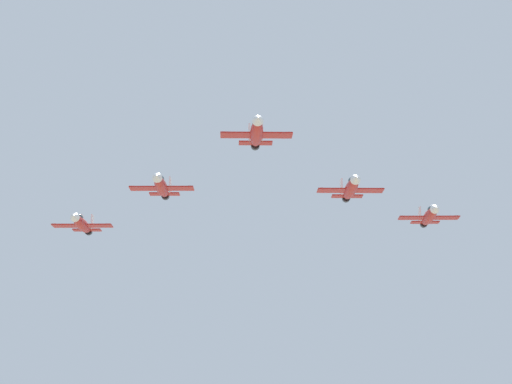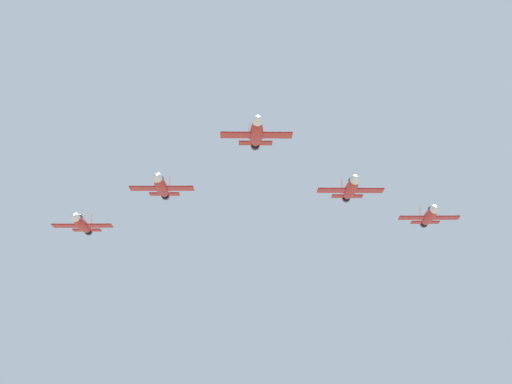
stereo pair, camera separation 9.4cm
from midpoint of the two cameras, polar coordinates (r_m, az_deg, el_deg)
name	(u,v)px [view 1 (the left image)]	position (r m, az deg, el deg)	size (l,w,h in m)	color
jet_lead	(257,133)	(156.70, 0.01, 2.86)	(9.99, 15.60, 3.33)	red
jet_left_wingman	(351,188)	(172.07, 4.55, 0.17)	(10.04, 15.69, 3.35)	red
jet_right_wingman	(161,186)	(172.04, -4.57, 0.27)	(9.73, 15.30, 3.25)	red
jet_left_outer	(429,216)	(189.15, 8.29, -1.14)	(9.92, 15.63, 3.32)	red
jet_right_outer	(82,224)	(188.78, -8.36, -1.52)	(9.85, 15.50, 3.29)	red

